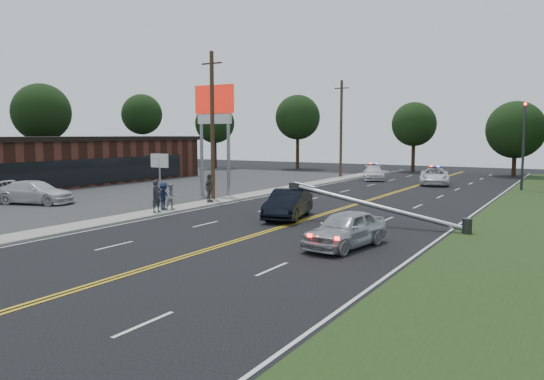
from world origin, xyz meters
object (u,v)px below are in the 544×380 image
Objects in this scene: utility_pole_far at (341,129)px; bystander_a at (157,196)px; parked_car at (35,192)px; emergency_a at (434,176)px; emergency_b at (374,173)px; fallen_streetlight at (384,208)px; waiting_sedan at (345,229)px; pylon_sign at (214,113)px; utility_pole_mid at (212,126)px; crashed_sedan at (288,204)px; small_sign at (160,164)px; bystander_c at (164,196)px; traffic_signal at (524,138)px; bystander_b at (172,197)px; bystander_d at (209,188)px.

bystander_a is (1.05, -28.70, -4.05)m from utility_pole_far.
emergency_a is (19.16, 26.49, -0.01)m from parked_car.
utility_pole_far reaches higher than emergency_b.
waiting_sedan is (0.28, -5.54, -0.18)m from fallen_streetlight.
pylon_sign is at bearing -127.54° from emergency_b.
utility_pole_mid is 10.19m from crashed_sedan.
fallen_streetlight reaches higher than parked_car.
utility_pole_far is (4.80, 22.00, 2.75)m from small_sign.
parked_car is at bearing -176.74° from waiting_sedan.
utility_pole_mid reaches higher than crashed_sedan.
small_sign reaches higher than waiting_sedan.
small_sign is 8.07m from bystander_c.
emergency_b is (-13.59, 3.08, -3.52)m from traffic_signal.
small_sign is 0.44× the size of traffic_signal.
bystander_a reaches higher than bystander_c.
bystander_b is (10.03, 1.76, 0.14)m from parked_car.
crashed_sedan is 7.54m from bystander_a.
pylon_sign reaches higher than crashed_sedan.
emergency_a is 27.50m from bystander_a.
bystander_c reaches higher than emergency_a.
fallen_streetlight is at bearing -54.99° from bystander_b.
utility_pole_far is at bearing 93.48° from crashed_sedan.
utility_pole_far reaches higher than traffic_signal.
crashed_sedan is (-9.31, -22.27, -3.42)m from traffic_signal.
small_sign is 0.31× the size of utility_pole_far.
fallen_streetlight is 0.94× the size of utility_pole_mid.
crashed_sedan is at bearing -33.49° from pylon_sign.
fallen_streetlight is 1.82× the size of parked_car.
emergency_a is 6.63m from emergency_b.
small_sign is at bearing -141.63° from emergency_a.
fallen_streetlight is 0.94× the size of utility_pole_far.
utility_pole_far reaches higher than emergency_a.
traffic_signal reaches higher than parked_car.
parked_car is at bearing -136.56° from emergency_b.
emergency_b is 3.07× the size of bystander_b.
small_sign is at bearing 74.96° from bystander_b.
bystander_b is at bearing -96.94° from parked_car.
pylon_sign is at bearing 19.87° from bystander_d.
bystander_a is (-7.13, -2.42, 0.25)m from crashed_sedan.
utility_pole_far reaches higher than fallen_streetlight.
fallen_streetlight is 6.11× the size of bystander_b.
emergency_b is at bearing 74.71° from pylon_sign.
bystander_c is 0.87× the size of bystander_d.
traffic_signal is at bearing 79.41° from fallen_streetlight.
parked_car is at bearing 176.16° from crashed_sedan.
small_sign is 1.94× the size of bystander_c.
bystander_d reaches higher than bystander_b.
bystander_a is at bearing -48.86° from small_sign.
utility_pole_far is 30.91m from parked_car.
utility_pole_far is 27.87m from bystander_b.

